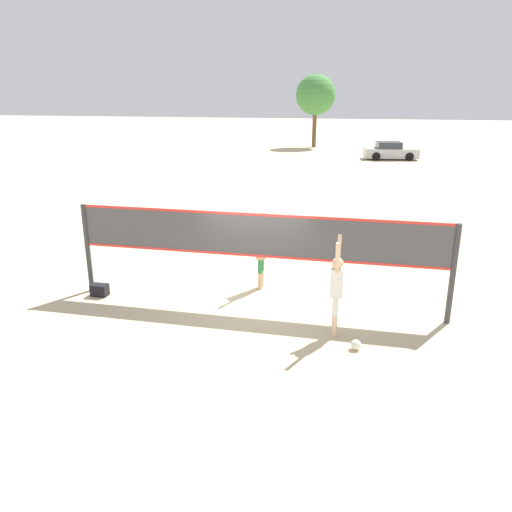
% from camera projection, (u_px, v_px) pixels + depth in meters
% --- Properties ---
extents(ground_plane, '(200.00, 200.00, 0.00)m').
position_uv_depth(ground_plane, '(256.00, 305.00, 12.32)').
color(ground_plane, beige).
extents(volleyball_net, '(9.07, 0.13, 2.32)m').
position_uv_depth(volleyball_net, '(256.00, 242.00, 11.81)').
color(volleyball_net, '#38383D').
rests_on(volleyball_net, ground_plane).
extents(player_spiker, '(0.28, 0.71, 2.17)m').
position_uv_depth(player_spiker, '(336.00, 285.00, 10.46)').
color(player_spiker, beige).
rests_on(player_spiker, ground_plane).
extents(player_blocker, '(0.28, 0.69, 2.01)m').
position_uv_depth(player_blocker, '(261.00, 250.00, 13.11)').
color(player_blocker, tan).
rests_on(player_blocker, ground_plane).
extents(volleyball, '(0.21, 0.21, 0.21)m').
position_uv_depth(volleyball, '(356.00, 345.00, 10.15)').
color(volleyball, silver).
rests_on(volleyball, ground_plane).
extents(gear_bag, '(0.42, 0.27, 0.31)m').
position_uv_depth(gear_bag, '(100.00, 290.00, 12.86)').
color(gear_bag, black).
rests_on(gear_bag, ground_plane).
extents(parked_car_near, '(4.37, 2.46, 1.37)m').
position_uv_depth(parked_car_near, '(390.00, 151.00, 39.81)').
color(parked_car_near, '#B7B7BC').
rests_on(parked_car_near, ground_plane).
extents(tree_left_cluster, '(3.78, 3.78, 6.81)m').
position_uv_depth(tree_left_cluster, '(315.00, 95.00, 47.77)').
color(tree_left_cluster, brown).
rests_on(tree_left_cluster, ground_plane).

